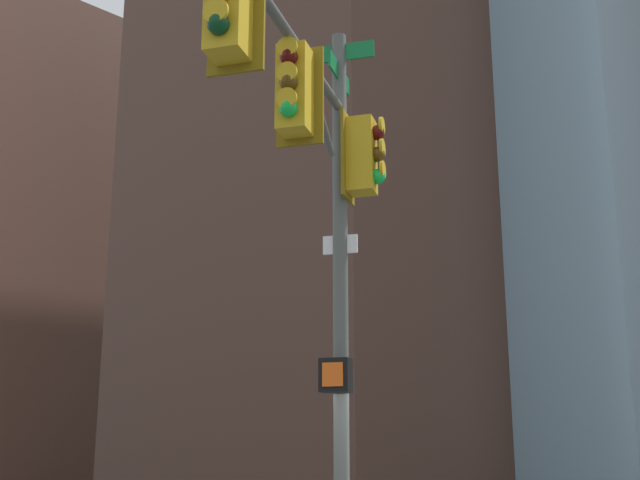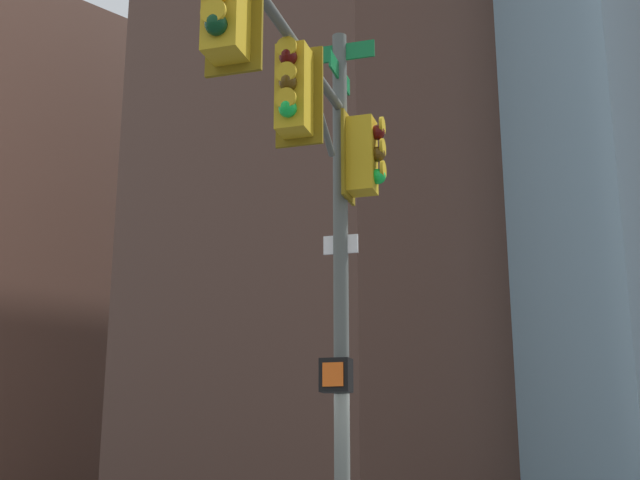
% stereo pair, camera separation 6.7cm
% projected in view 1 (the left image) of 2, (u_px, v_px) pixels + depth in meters
% --- Properties ---
extents(signal_pole_assembly, '(4.74, 2.80, 7.29)m').
position_uv_depth(signal_pole_assembly, '(316.00, 166.00, 9.53)').
color(signal_pole_assembly, '#4C514C').
rests_on(signal_pole_assembly, ground_plane).
extents(building_brick_nearside, '(18.33, 17.49, 39.71)m').
position_uv_depth(building_brick_nearside, '(348.00, 117.00, 46.00)').
color(building_brick_nearside, '#4C3328').
rests_on(building_brick_nearside, ground_plane).
extents(building_glass_tower, '(33.31, 29.77, 65.30)m').
position_uv_depth(building_glass_tower, '(503.00, 24.00, 61.73)').
color(building_glass_tower, '#8CB2C6').
rests_on(building_glass_tower, ground_plane).
extents(building_brick_farside, '(18.66, 15.94, 36.08)m').
position_uv_depth(building_brick_farside, '(36.00, 246.00, 67.24)').
color(building_brick_farside, brown).
rests_on(building_brick_farside, ground_plane).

